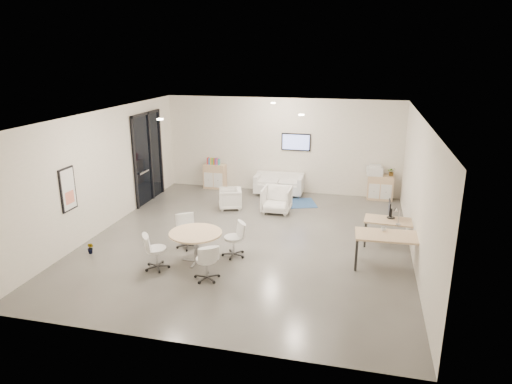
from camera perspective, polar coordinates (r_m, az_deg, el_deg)
The scene contains 21 objects.
room_shell at distance 11.29m, azimuth -0.94°, elevation 1.51°, with size 9.60×10.60×4.80m.
glass_door at distance 14.98m, azimuth -13.34°, elevation 4.54°, with size 0.09×1.90×2.85m.
artwork at distance 11.58m, azimuth -22.45°, elevation 0.30°, with size 0.05×0.54×1.04m.
wall_tv at distance 15.43m, azimuth 5.02°, elevation 6.24°, with size 0.98×0.06×0.58m.
ceiling_spots at distance 11.82m, azimuth -0.91°, elevation 10.03°, with size 3.14×4.14×0.03m.
sideboard_left at distance 16.20m, azimuth -5.16°, elevation 1.96°, with size 0.77×0.40×0.86m.
sideboard_right at distance 15.41m, azimuth 15.25°, elevation 0.54°, with size 0.82×0.40×0.82m.
books at distance 16.08m, azimuth -5.34°, elevation 3.83°, with size 0.45×0.14×0.22m.
printer at distance 15.26m, azimuth 14.62°, elevation 2.64°, with size 0.53×0.46×0.34m.
loveseat at distance 15.48m, azimuth 2.90°, elevation 0.91°, with size 1.63×0.84×0.61m.
blue_rug at distance 14.63m, azimuth 4.46°, elevation -1.42°, with size 1.50×1.00×0.01m, color navy.
armchair_left at distance 14.06m, azimuth -3.26°, elevation -0.71°, with size 0.67×0.63×0.69m, color white.
armchair_right at distance 13.69m, azimuth 2.59°, elevation -0.84°, with size 0.83×0.77×0.85m, color white.
desk_rear at distance 11.78m, azimuth 16.50°, elevation -3.68°, with size 1.32×0.73×0.67m.
desk_front at distance 10.50m, azimuth 16.43°, elevation -5.58°, with size 1.55×0.82×0.79m.
monitor at distance 11.82m, azimuth 16.39°, elevation -2.04°, with size 0.20×0.50×0.44m.
round_table at distance 10.47m, azimuth -7.56°, elevation -5.44°, with size 1.20×1.20×0.73m.
meeting_chairs at distance 10.56m, azimuth -7.51°, elevation -6.63°, with size 2.29×2.29×0.82m.
plant_cabinet at distance 15.32m, azimuth 16.58°, elevation 2.34°, with size 0.25×0.28×0.22m, color #3F7F3F.
plant_floor at distance 11.71m, azimuth -19.94°, elevation -6.97°, with size 0.16×0.29×0.13m, color #3F7F3F.
cup at distance 10.63m, azimuth 15.67°, elevation -4.44°, with size 0.11×0.09×0.11m, color white.
Camera 1 is at (2.72, -10.53, 4.62)m, focal length 32.00 mm.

